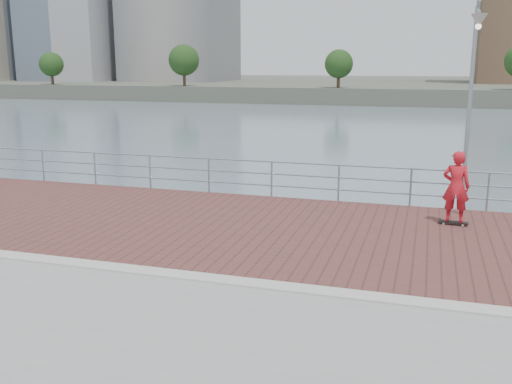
# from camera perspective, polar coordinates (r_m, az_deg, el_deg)

# --- Properties ---
(water) EXTENTS (400.00, 400.00, 0.00)m
(water) POSITION_cam_1_polar(r_m,az_deg,el_deg) (11.71, -3.00, -18.11)
(water) COLOR slate
(water) RESTS_ON ground
(brick_lane) EXTENTS (40.00, 6.80, 0.02)m
(brick_lane) POSITION_cam_1_polar(r_m,az_deg,el_deg) (14.07, 1.90, -3.76)
(brick_lane) COLOR brown
(brick_lane) RESTS_ON seawall
(curb) EXTENTS (40.00, 0.40, 0.06)m
(curb) POSITION_cam_1_polar(r_m,az_deg,el_deg) (10.81, -3.13, -8.83)
(curb) COLOR #B7B5AD
(curb) RESTS_ON seawall
(far_shore) EXTENTS (320.00, 95.00, 2.50)m
(far_shore) POSITION_cam_1_polar(r_m,az_deg,el_deg) (132.07, 15.68, 10.16)
(far_shore) COLOR #4C5142
(far_shore) RESTS_ON ground
(guardrail) EXTENTS (39.06, 0.06, 1.13)m
(guardrail) POSITION_cam_1_polar(r_m,az_deg,el_deg) (17.12, 4.89, 1.53)
(guardrail) COLOR #8C9EA8
(guardrail) RESTS_ON brick_lane
(street_lamp) EXTENTS (0.40, 1.15, 5.44)m
(street_lamp) POSITION_cam_1_polar(r_m,az_deg,el_deg) (15.57, 20.92, 11.40)
(street_lamp) COLOR gray
(street_lamp) RESTS_ON brick_lane
(skateboard) EXTENTS (0.74, 0.24, 0.08)m
(skateboard) POSITION_cam_1_polar(r_m,az_deg,el_deg) (15.25, 19.13, -2.87)
(skateboard) COLOR black
(skateboard) RESTS_ON brick_lane
(skateboarder) EXTENTS (0.69, 0.48, 1.80)m
(skateboarder) POSITION_cam_1_polar(r_m,az_deg,el_deg) (15.04, 19.38, 0.51)
(skateboarder) COLOR red
(skateboarder) RESTS_ON skateboard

